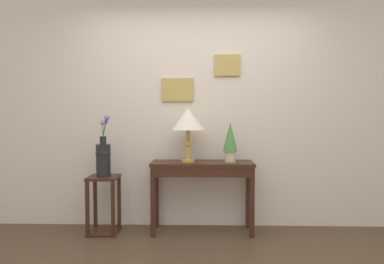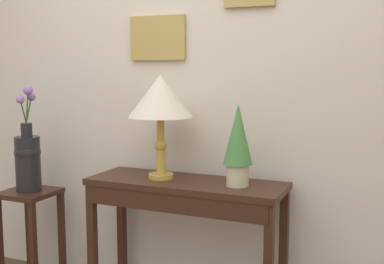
{
  "view_description": "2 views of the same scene",
  "coord_description": "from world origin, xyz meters",
  "views": [
    {
      "loc": [
        0.04,
        -2.37,
        1.26
      ],
      "look_at": [
        -0.06,
        1.31,
        1.09
      ],
      "focal_mm": 32.13,
      "sensor_mm": 36.0,
      "label": 1
    },
    {
      "loc": [
        1.15,
        -1.13,
        1.38
      ],
      "look_at": [
        0.12,
        1.25,
        1.05
      ],
      "focal_mm": 46.53,
      "sensor_mm": 36.0,
      "label": 2
    }
  ],
  "objects": [
    {
      "name": "potted_plant_on_console",
      "position": [
        0.35,
        1.3,
        1.01
      ],
      "size": [
        0.15,
        0.15,
        0.43
      ],
      "color": "beige",
      "rests_on": "console_table"
    },
    {
      "name": "flower_vase_tall",
      "position": [
        -1.0,
        1.26,
        0.84
      ],
      "size": [
        0.16,
        0.16,
        0.66
      ],
      "color": "black",
      "rests_on": "pedestal_stand_left"
    },
    {
      "name": "back_wall_with_art",
      "position": [
        0.0,
        1.59,
        1.4
      ],
      "size": [
        9.0,
        0.13,
        2.8
      ],
      "color": "beige",
      "rests_on": "ground"
    },
    {
      "name": "pedestal_stand_left",
      "position": [
        -1.0,
        1.26,
        0.31
      ],
      "size": [
        0.31,
        0.31,
        0.62
      ],
      "color": "#381E14",
      "rests_on": "ground"
    },
    {
      "name": "console_table",
      "position": [
        0.06,
        1.28,
        0.65
      ],
      "size": [
        1.09,
        0.38,
        0.77
      ],
      "color": "#381E14",
      "rests_on": "ground"
    },
    {
      "name": "table_lamp",
      "position": [
        -0.1,
        1.31,
        1.22
      ],
      "size": [
        0.36,
        0.36,
        0.58
      ],
      "color": "gold",
      "rests_on": "console_table"
    }
  ]
}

